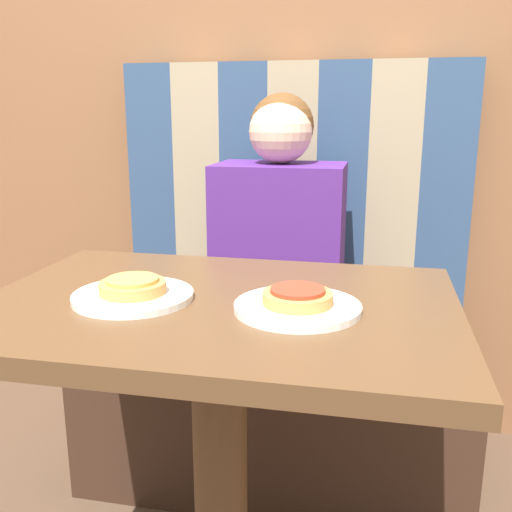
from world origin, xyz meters
name	(u,v)px	position (x,y,z in m)	size (l,w,h in m)	color
wall_back	(300,31)	(0.00, 0.99, 1.30)	(7.00, 0.05, 2.60)	brown
booth_seat	(278,393)	(0.00, 0.64, 0.23)	(1.08, 0.57, 0.46)	#382319
booth_backrest	(293,184)	(0.00, 0.89, 0.83)	(1.08, 0.08, 0.74)	navy
dining_table	(219,369)	(0.00, 0.00, 0.61)	(0.81, 0.57, 0.74)	brown
person	(280,222)	(0.00, 0.65, 0.76)	(0.35, 0.24, 0.64)	#4C237A
plate_left	(133,296)	(-0.14, -0.03, 0.75)	(0.21, 0.21, 0.01)	white
plate_right	(297,307)	(0.14, -0.03, 0.75)	(0.21, 0.21, 0.01)	white
pizza_left	(133,286)	(-0.14, -0.03, 0.77)	(0.11, 0.11, 0.03)	#C68E47
pizza_right	(298,297)	(0.14, -0.03, 0.77)	(0.11, 0.11, 0.03)	#C68E47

